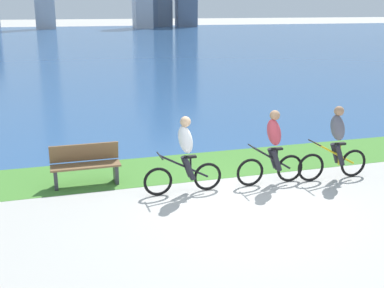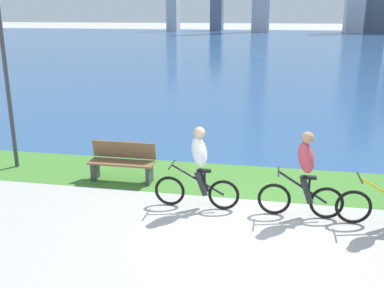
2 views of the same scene
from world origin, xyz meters
name	(u,v)px [view 1 (image 1 of 2)]	position (x,y,z in m)	size (l,w,h in m)	color
ground_plane	(243,207)	(0.00, 0.00, 0.00)	(300.00, 300.00, 0.00)	#B2AFA8
grass_strip_bayside	(202,165)	(0.00, 2.67, 0.00)	(120.00, 2.08, 0.01)	#478433
bay_water_surface	(78,42)	(0.00, 48.13, 0.00)	(300.00, 88.84, 0.00)	#2D568C
cyclist_lead	(185,155)	(-0.89, 1.06, 0.83)	(1.70, 0.52, 1.65)	black
cyclist_trailing	(273,148)	(1.09, 1.03, 0.83)	(1.59, 0.52, 1.67)	black
cyclist_distant_rear	(336,144)	(2.59, 0.91, 0.84)	(1.75, 0.52, 1.69)	black
bench_near_path	(85,165)	(-2.85, 2.17, 0.45)	(1.50, 0.47, 0.90)	brown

